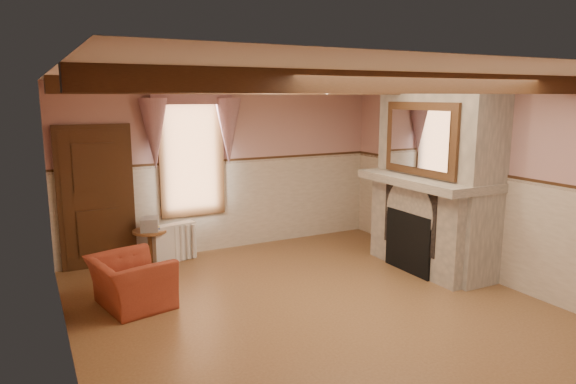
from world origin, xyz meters
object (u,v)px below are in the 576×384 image
armchair (131,282)px  mantel_clock (400,164)px  oil_lamp (401,162)px  side_table (151,247)px  bowl (432,174)px  radiator (174,242)px

armchair → mantel_clock: 4.38m
mantel_clock → oil_lamp: (0.00, -0.01, 0.04)m
armchair → side_table: (0.58, 1.52, -0.04)m
bowl → oil_lamp: 0.71m
bowl → radiator: bearing=146.1°
mantel_clock → armchair: bearing=-179.4°
armchair → side_table: bearing=-32.7°
armchair → radiator: (0.95, 1.52, -0.01)m
radiator → mantel_clock: 3.78m
side_table → mantel_clock: 4.11m
side_table → oil_lamp: 4.13m
armchair → radiator: armchair is taller
radiator → bowl: bearing=-47.0°
armchair → bowl: bowl is taller
armchair → side_table: size_ratio=1.76×
armchair → oil_lamp: 4.39m
mantel_clock → side_table: bearing=157.8°
side_table → oil_lamp: oil_lamp is taller
armchair → bowl: size_ratio=2.66×
oil_lamp → side_table: bearing=157.7°
armchair → mantel_clock: (4.21, 0.04, 1.21)m
armchair → bowl: bearing=-110.8°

